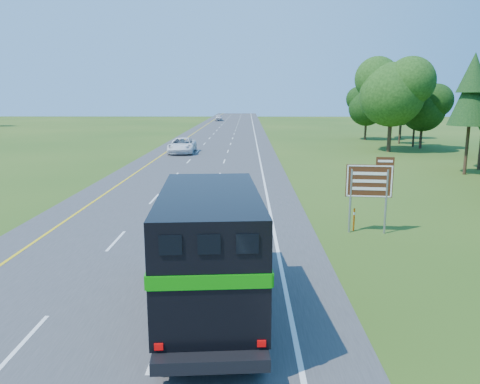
{
  "coord_description": "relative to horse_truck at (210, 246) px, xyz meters",
  "views": [
    {
      "loc": [
        4.18,
        -9.44,
        6.51
      ],
      "look_at": [
        3.79,
        15.18,
        1.49
      ],
      "focal_mm": 35.0,
      "sensor_mm": 36.0,
      "label": 1
    }
  ],
  "objects": [
    {
      "name": "lane_markings",
      "position": [
        -3.07,
        46.06,
        -2.07
      ],
      "size": [
        11.15,
        260.0,
        0.01
      ],
      "color": "yellow",
      "rests_on": "road"
    },
    {
      "name": "white_suv",
      "position": [
        -6.53,
        41.15,
        -1.19
      ],
      "size": [
        3.08,
        6.45,
        1.78
      ],
      "primitive_type": "imported",
      "rotation": [
        0.0,
        0.0,
        0.02
      ],
      "color": "white",
      "rests_on": "road"
    },
    {
      "name": "delineator",
      "position": [
        6.38,
        9.0,
        -1.5
      ],
      "size": [
        0.09,
        0.05,
        1.15
      ],
      "color": "#F75A0D",
      "rests_on": "ground"
    },
    {
      "name": "far_car",
      "position": [
        -6.76,
        116.56,
        -1.25
      ],
      "size": [
        2.11,
        4.92,
        1.66
      ],
      "primitive_type": "imported",
      "rotation": [
        0.0,
        0.0,
        0.03
      ],
      "color": "silver",
      "rests_on": "road"
    },
    {
      "name": "road",
      "position": [
        -3.07,
        46.06,
        -2.1
      ],
      "size": [
        15.0,
        260.0,
        0.04
      ],
      "primitive_type": "cube",
      "color": "#38383A",
      "rests_on": "ground"
    },
    {
      "name": "exit_sign",
      "position": [
        6.98,
        8.66,
        0.31
      ],
      "size": [
        2.2,
        0.3,
        3.73
      ],
      "rotation": [
        0.0,
        0.0,
        -0.11
      ],
      "color": "gray",
      "rests_on": "ground"
    },
    {
      "name": "horse_truck",
      "position": [
        0.0,
        0.0,
        0.0
      ],
      "size": [
        3.37,
        8.95,
        3.88
      ],
      "rotation": [
        0.0,
        0.0,
        0.08
      ],
      "color": "black",
      "rests_on": "road"
    }
  ]
}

